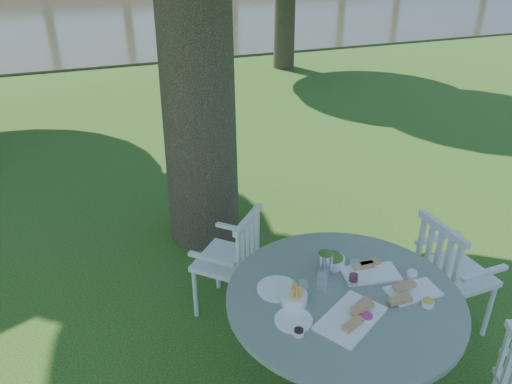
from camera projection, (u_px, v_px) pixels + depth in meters
ground at (264, 283)px, 4.61m from camera, size 140.00×140.00×0.00m
table at (343, 313)px, 3.23m from camera, size 1.51×1.51×0.84m
chair_ne at (447, 269)px, 3.83m from camera, size 0.48×0.51×1.00m
chair_nw at (236, 256)px, 4.04m from camera, size 0.65×0.65×0.94m
tableware at (335, 286)px, 3.19m from camera, size 1.11×0.84×0.20m
river at (86, 1)px, 23.69m from camera, size 100.00×28.00×0.12m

